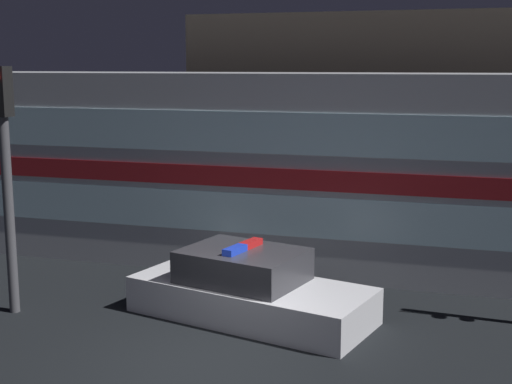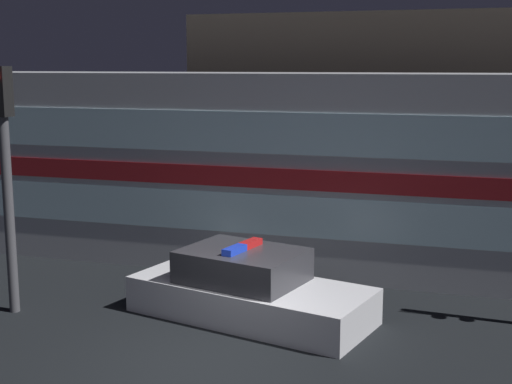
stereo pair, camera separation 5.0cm
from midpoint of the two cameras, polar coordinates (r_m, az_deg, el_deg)
The scene contains 5 objects.
ground_plane at distance 11.52m, azimuth -3.89°, elevation -13.45°, with size 120.00×120.00×0.00m, color black.
train at distance 16.81m, azimuth 0.19°, elevation 1.97°, with size 23.64×2.98×4.42m.
police_car at distance 13.24m, azimuth -0.67°, elevation -7.88°, with size 4.74×2.85×1.38m.
traffic_light_corner at distance 13.78m, azimuth -19.50°, elevation 2.04°, with size 0.30×0.46×4.58m.
building_left at distance 23.20m, azimuth 8.07°, elevation 6.18°, with size 9.52×5.51×6.06m.
Camera 1 is at (3.75, -9.86, 4.61)m, focal length 50.00 mm.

